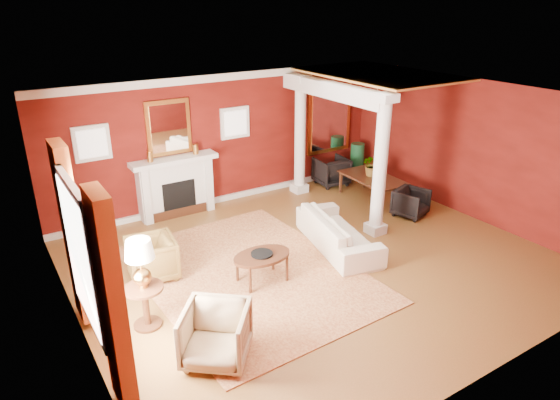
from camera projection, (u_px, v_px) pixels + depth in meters
ground at (316, 261)px, 8.97m from camera, size 8.00×8.00×0.00m
room_shell at (319, 154)px, 8.21m from camera, size 8.04×7.04×2.92m
fireplace at (176, 186)px, 10.67m from camera, size 1.85×0.42×1.29m
overmantel_mirror at (169, 128)px, 10.30m from camera, size 0.95×0.07×1.15m
flank_window_left at (92, 143)px, 9.58m from camera, size 0.70×0.07×0.70m
flank_window_right at (235, 123)px, 11.12m from camera, size 0.70×0.07×0.70m
left_window at (88, 264)px, 6.03m from camera, size 0.21×2.55×2.60m
column_front at (380, 165)px, 9.51m from camera, size 0.36×0.36×2.80m
column_back at (300, 135)px, 11.62m from camera, size 0.36×0.36×2.80m
header_beam at (331, 90)px, 10.30m from camera, size 0.30×3.20×0.32m
amber_ceiling at (379, 74)px, 10.66m from camera, size 2.30×3.40×0.04m
dining_mirror at (329, 119)px, 12.52m from camera, size 1.30×0.07×1.70m
chandelier at (377, 103)px, 10.96m from camera, size 0.60×0.62×0.75m
crown_trim at (223, 77)px, 10.60m from camera, size 8.00×0.08×0.16m
base_trim at (228, 197)px, 11.65m from camera, size 8.00×0.08×0.12m
rug at (249, 273)px, 8.56m from camera, size 3.46×4.53×0.02m
sofa at (339, 226)px, 9.33m from camera, size 1.11×2.27×0.85m
armchair_leopard at (151, 256)px, 8.32m from camera, size 0.81×0.86×0.80m
armchair_stripe at (216, 332)px, 6.40m from camera, size 1.12×1.11×0.84m
coffee_table at (262, 257)px, 8.17m from camera, size 1.00×1.00×0.50m
coffee_book at (258, 250)px, 8.09m from camera, size 0.16×0.03×0.21m
side_table at (141, 270)px, 6.88m from camera, size 0.55×0.55×1.38m
dining_table at (373, 181)px, 11.53m from camera, size 0.63×1.62×0.89m
dining_chair_near at (411, 201)px, 10.71m from camera, size 0.79×0.77×0.66m
dining_chair_far at (331, 170)px, 12.49m from camera, size 0.81×0.77×0.76m
green_urn at (357, 165)px, 12.91m from camera, size 0.39×0.39×0.94m
potted_plant at (373, 153)px, 11.34m from camera, size 0.65×0.68×0.42m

